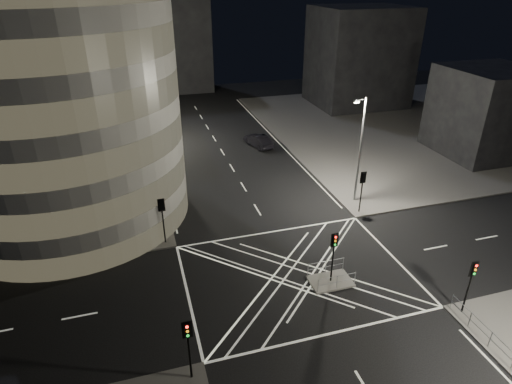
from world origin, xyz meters
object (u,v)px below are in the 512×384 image
object	(u,v)px
street_lamp_left_far	(136,103)
street_lamp_right_far	(360,147)
central_island	(330,281)
traffic_signal_fr	(362,184)
traffic_signal_nl	(188,339)
traffic_signal_nr	(471,277)
sedan	(258,141)
traffic_signal_fl	(162,213)
street_lamp_left_near	(146,158)
traffic_signal_island	(334,248)

from	to	relation	value
street_lamp_left_far	street_lamp_right_far	distance (m)	28.23
central_island	traffic_signal_fr	world-z (taller)	traffic_signal_fr
street_lamp_left_far	traffic_signal_fr	bearing A→B (deg)	-51.83
traffic_signal_nl	street_lamp_left_far	bearing A→B (deg)	90.99
traffic_signal_nr	street_lamp_left_far	size ratio (longest dim) A/B	0.40
traffic_signal_nl	sedan	world-z (taller)	traffic_signal_nl
traffic_signal_fl	sedan	world-z (taller)	traffic_signal_fl
traffic_signal_fl	sedan	xyz separation A→B (m)	(13.60, 18.78, -2.14)
traffic_signal_nl	street_lamp_left_near	size ratio (longest dim) A/B	0.40
traffic_signal_fl	central_island	bearing A→B (deg)	-37.54
traffic_signal_island	street_lamp_right_far	xyz separation A→B (m)	(7.44, 10.50, 2.63)
traffic_signal_nr	street_lamp_left_near	world-z (taller)	street_lamp_left_near
traffic_signal_fr	traffic_signal_island	distance (m)	10.73
traffic_signal_nr	street_lamp_right_far	distance (m)	16.03
sedan	traffic_signal_island	bearing A→B (deg)	69.12
street_lamp_left_near	central_island	bearing A→B (deg)	-49.73
traffic_signal_nl	sedan	xyz separation A→B (m)	(13.60, 32.38, -2.14)
central_island	traffic_signal_fl	size ratio (longest dim) A/B	0.75
traffic_signal_island	sedan	world-z (taller)	traffic_signal_island
central_island	traffic_signal_fl	bearing A→B (deg)	142.46
traffic_signal_fr	street_lamp_right_far	size ratio (longest dim) A/B	0.40
street_lamp_left_near	traffic_signal_fr	bearing A→B (deg)	-15.92
traffic_signal_island	street_lamp_left_near	distance (m)	17.89
street_lamp_right_far	traffic_signal_nl	bearing A→B (deg)	-139.09
street_lamp_right_far	street_lamp_left_near	bearing A→B (deg)	170.97
traffic_signal_nl	street_lamp_left_near	bearing A→B (deg)	91.94
traffic_signal_fr	traffic_signal_island	xyz separation A→B (m)	(-6.80, -8.30, 0.00)
street_lamp_right_far	sedan	xyz separation A→B (m)	(-4.63, 16.58, -4.76)
central_island	traffic_signal_nr	size ratio (longest dim) A/B	0.75
traffic_signal_fr	street_lamp_left_near	size ratio (longest dim) A/B	0.40
street_lamp_left_far	sedan	bearing A→B (deg)	-17.23
traffic_signal_island	street_lamp_left_far	bearing A→B (deg)	109.95
traffic_signal_fl	traffic_signal_fr	world-z (taller)	same
central_island	sedan	bearing A→B (deg)	84.09
sedan	street_lamp_right_far	bearing A→B (deg)	90.64
traffic_signal_fr	traffic_signal_nr	bearing A→B (deg)	-90.00
central_island	street_lamp_left_far	size ratio (longest dim) A/B	0.30
traffic_signal_fr	street_lamp_left_far	size ratio (longest dim) A/B	0.40
traffic_signal_fr	street_lamp_left_far	bearing A→B (deg)	128.17
traffic_signal_nr	sedan	size ratio (longest dim) A/B	0.85
central_island	street_lamp_left_near	xyz separation A→B (m)	(-11.44, 13.50, 5.47)
traffic_signal_nr	central_island	bearing A→B (deg)	142.07
traffic_signal_nr	sedan	world-z (taller)	traffic_signal_nr
street_lamp_left_near	sedan	bearing A→B (deg)	43.65
traffic_signal_fl	street_lamp_left_far	bearing A→B (deg)	91.57
traffic_signal_fl	sedan	bearing A→B (deg)	54.09
traffic_signal_nl	traffic_signal_fl	bearing A→B (deg)	90.00
traffic_signal_fl	traffic_signal_nl	size ratio (longest dim) A/B	1.00
traffic_signal_island	street_lamp_left_near	bearing A→B (deg)	130.27
traffic_signal_fr	street_lamp_right_far	distance (m)	3.48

